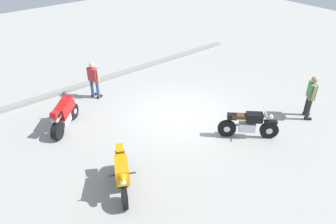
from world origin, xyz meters
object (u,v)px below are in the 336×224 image
motorcycle_orange_sportbike (122,173)px  person_in_red_shirt (94,78)px  motorcycle_red_sportbike (64,114)px  person_in_green_shirt (311,95)px  motorcycle_black_cruiser (248,124)px

motorcycle_orange_sportbike → person_in_red_shirt: person_in_red_shirt is taller
motorcycle_red_sportbike → person_in_green_shirt: 9.05m
motorcycle_black_cruiser → motorcycle_red_sportbike: bearing=179.5°
motorcycle_black_cruiser → person_in_green_shirt: person_in_green_shirt is taller
person_in_green_shirt → motorcycle_black_cruiser: bearing=-144.1°
motorcycle_black_cruiser → person_in_red_shirt: bearing=158.5°
motorcycle_red_sportbike → person_in_green_shirt: size_ratio=0.91×
person_in_red_shirt → motorcycle_orange_sportbike: bearing=-130.8°
motorcycle_red_sportbike → person_in_red_shirt: (1.92, 1.40, 0.30)m
person_in_green_shirt → motorcycle_orange_sportbike: bearing=-140.9°
motorcycle_red_sportbike → person_in_green_shirt: (7.48, -5.07, 0.40)m
motorcycle_orange_sportbike → motorcycle_black_cruiser: (4.73, -0.54, -0.07)m
motorcycle_orange_sportbike → motorcycle_black_cruiser: bearing=111.1°
motorcycle_red_sportbike → person_in_red_shirt: person_in_red_shirt is taller
motorcycle_orange_sportbike → person_in_red_shirt: 5.70m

